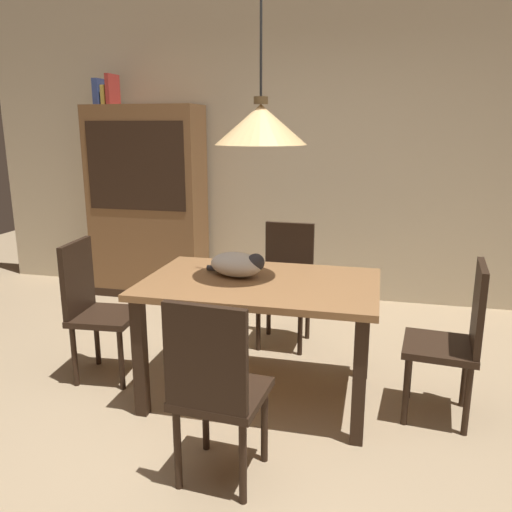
# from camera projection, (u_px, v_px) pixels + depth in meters

# --- Properties ---
(ground) EXTENTS (10.00, 10.00, 0.00)m
(ground) POSITION_uv_depth(u_px,v_px,m) (214.00, 441.00, 2.78)
(ground) COLOR tan
(back_wall) EXTENTS (6.40, 0.10, 2.90)m
(back_wall) POSITION_uv_depth(u_px,v_px,m) (297.00, 148.00, 4.93)
(back_wall) COLOR beige
(back_wall) RESTS_ON ground
(dining_table) EXTENTS (1.40, 0.90, 0.75)m
(dining_table) POSITION_uv_depth(u_px,v_px,m) (260.00, 297.00, 3.13)
(dining_table) COLOR olive
(dining_table) RESTS_ON ground
(chair_left_side) EXTENTS (0.43, 0.43, 0.93)m
(chair_left_side) POSITION_uv_depth(u_px,v_px,m) (94.00, 304.00, 3.41)
(chair_left_side) COLOR black
(chair_left_side) RESTS_ON ground
(chair_near_front) EXTENTS (0.43, 0.43, 0.93)m
(chair_near_front) POSITION_uv_depth(u_px,v_px,m) (215.00, 386.00, 2.33)
(chair_near_front) COLOR black
(chair_near_front) RESTS_ON ground
(chair_right_side) EXTENTS (0.44, 0.44, 0.93)m
(chair_right_side) POSITION_uv_depth(u_px,v_px,m) (456.00, 335.00, 2.90)
(chair_right_side) COLOR black
(chair_right_side) RESTS_ON ground
(chair_far_back) EXTENTS (0.41, 0.41, 0.93)m
(chair_far_back) POSITION_uv_depth(u_px,v_px,m) (286.00, 278.00, 3.99)
(chair_far_back) COLOR black
(chair_far_back) RESTS_ON ground
(cat_sleeping) EXTENTS (0.40, 0.29, 0.16)m
(cat_sleeping) POSITION_uv_depth(u_px,v_px,m) (238.00, 264.00, 3.17)
(cat_sleeping) COLOR silver
(cat_sleeping) RESTS_ON dining_table
(pendant_lamp) EXTENTS (0.52, 0.52, 1.30)m
(pendant_lamp) POSITION_uv_depth(u_px,v_px,m) (261.00, 124.00, 2.88)
(pendant_lamp) COLOR #E5B775
(hutch_bookcase) EXTENTS (1.12, 0.45, 1.85)m
(hutch_bookcase) POSITION_uv_depth(u_px,v_px,m) (148.00, 206.00, 5.08)
(hutch_bookcase) COLOR brown
(hutch_bookcase) RESTS_ON ground
(book_blue_wide) EXTENTS (0.06, 0.24, 0.24)m
(book_blue_wide) POSITION_uv_depth(u_px,v_px,m) (101.00, 92.00, 4.91)
(book_blue_wide) COLOR #384C93
(book_blue_wide) RESTS_ON hutch_bookcase
(book_yellow_short) EXTENTS (0.04, 0.20, 0.18)m
(book_yellow_short) POSITION_uv_depth(u_px,v_px,m) (108.00, 95.00, 4.91)
(book_yellow_short) COLOR gold
(book_yellow_short) RESTS_ON hutch_bookcase
(book_red_tall) EXTENTS (0.04, 0.22, 0.28)m
(book_red_tall) POSITION_uv_depth(u_px,v_px,m) (113.00, 90.00, 4.88)
(book_red_tall) COLOR #B73833
(book_red_tall) RESTS_ON hutch_bookcase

